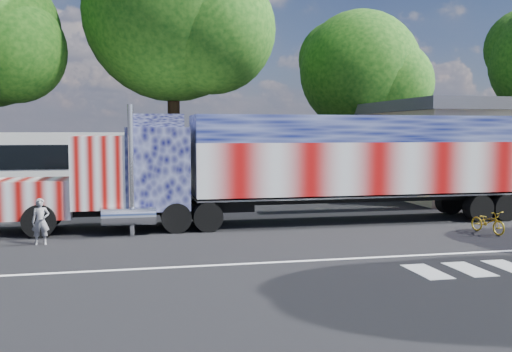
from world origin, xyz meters
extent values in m
plane|color=black|center=(0.00, 0.00, 0.00)|extent=(100.00, 100.00, 0.00)
cube|color=silver|center=(0.00, -3.00, 0.01)|extent=(30.00, 0.15, 0.01)
cube|color=silver|center=(2.80, -4.80, 0.01)|extent=(0.70, 1.60, 0.01)
cube|color=silver|center=(4.00, -4.80, 0.01)|extent=(0.70, 1.60, 0.01)
cube|color=silver|center=(5.20, -4.80, 0.01)|extent=(0.70, 1.60, 0.01)
cube|color=black|center=(-4.68, 3.33, 0.71)|extent=(9.18, 1.02, 0.31)
cube|color=tan|center=(-7.95, 3.33, 1.22)|extent=(2.65, 2.24, 1.33)
cube|color=tan|center=(-5.70, 3.33, 2.14)|extent=(1.84, 2.55, 2.55)
cube|color=black|center=(-6.57, 3.33, 2.60)|extent=(0.06, 2.14, 0.92)
cube|color=#494D81|center=(-3.66, 3.33, 2.24)|extent=(2.24, 2.55, 2.96)
cube|color=#494D81|center=(-3.66, 3.33, 3.93)|extent=(1.84, 2.45, 0.51)
cylinder|color=silver|center=(-4.58, 4.68, 2.24)|extent=(0.20, 0.20, 4.49)
cylinder|color=silver|center=(-4.58, 1.98, 2.24)|extent=(0.20, 0.20, 4.49)
cylinder|color=silver|center=(-4.68, 4.66, 0.66)|extent=(1.84, 0.67, 0.67)
cylinder|color=silver|center=(-4.68, 2.00, 0.66)|extent=(1.84, 0.67, 0.67)
cylinder|color=black|center=(-7.64, 2.21, 0.56)|extent=(1.12, 0.36, 1.12)
cylinder|color=black|center=(-7.64, 4.45, 0.56)|extent=(1.12, 0.36, 1.12)
cylinder|color=black|center=(-3.05, 2.26, 0.53)|extent=(1.06, 0.56, 1.06)
cylinder|color=black|center=(-3.05, 4.40, 0.53)|extent=(1.06, 0.56, 1.06)
cylinder|color=black|center=(-1.93, 2.26, 0.53)|extent=(1.06, 0.56, 1.06)
cylinder|color=black|center=(-1.93, 4.40, 0.53)|extent=(1.06, 0.56, 1.06)
cube|color=black|center=(4.50, 3.33, 0.97)|extent=(13.26, 1.12, 0.31)
cube|color=#E18383|center=(4.50, 3.33, 2.14)|extent=(13.67, 2.65, 2.04)
cube|color=#465196|center=(4.50, 3.33, 3.67)|extent=(13.67, 2.65, 1.02)
cube|color=silver|center=(4.50, 3.33, 1.12)|extent=(13.67, 2.65, 0.12)
cylinder|color=black|center=(8.88, 2.26, 0.53)|extent=(1.06, 0.56, 1.06)
cylinder|color=black|center=(8.88, 4.40, 0.53)|extent=(1.06, 0.56, 1.06)
cylinder|color=black|center=(10.00, 2.26, 0.53)|extent=(1.06, 0.56, 1.06)
cylinder|color=black|center=(10.00, 4.40, 0.53)|extent=(1.06, 0.56, 1.06)
cube|color=silver|center=(-6.02, 10.51, 1.76)|extent=(12.08, 2.62, 3.52)
cube|color=black|center=(-6.02, 10.51, 2.42)|extent=(11.68, 2.68, 1.11)
cube|color=black|center=(-6.02, 10.51, 0.45)|extent=(12.08, 2.62, 0.25)
cylinder|color=black|center=(-10.54, 11.77, 0.50)|extent=(1.01, 0.30, 1.01)
cylinder|color=black|center=(-3.00, 9.25, 0.50)|extent=(1.01, 0.30, 1.01)
cylinder|color=black|center=(-3.00, 11.77, 0.50)|extent=(1.01, 0.30, 1.01)
cylinder|color=black|center=(-2.09, 9.25, 0.50)|extent=(1.01, 0.30, 1.01)
cylinder|color=black|center=(-2.09, 11.77, 0.50)|extent=(1.01, 0.30, 1.01)
cube|color=#1E5926|center=(12.00, 5.96, 2.40)|extent=(1.60, 0.08, 1.20)
imported|color=slate|center=(-7.39, 0.94, 0.74)|extent=(0.56, 0.39, 1.47)
imported|color=gold|center=(7.66, -0.19, 0.40)|extent=(0.82, 1.60, 0.80)
cylinder|color=black|center=(10.11, 17.63, 3.01)|extent=(0.70, 0.70, 6.01)
sphere|color=#255514|center=(10.11, 17.63, 7.52)|extent=(7.90, 7.90, 7.90)
sphere|color=#255514|center=(11.69, 16.44, 6.66)|extent=(5.53, 5.53, 5.53)
sphere|color=#255514|center=(8.92, 18.81, 8.38)|extent=(5.14, 5.14, 5.14)
cylinder|color=black|center=(-2.20, 15.59, 4.15)|extent=(0.70, 0.70, 8.29)
sphere|color=#255514|center=(-2.20, 15.59, 10.37)|extent=(10.17, 10.17, 10.17)
sphere|color=#255514|center=(-0.17, 14.06, 9.18)|extent=(7.12, 7.12, 7.12)
sphere|color=#255514|center=(-10.65, 14.68, 7.83)|extent=(5.55, 5.55, 5.55)
camera|label=1|loc=(-4.45, -17.88, 3.58)|focal=40.00mm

